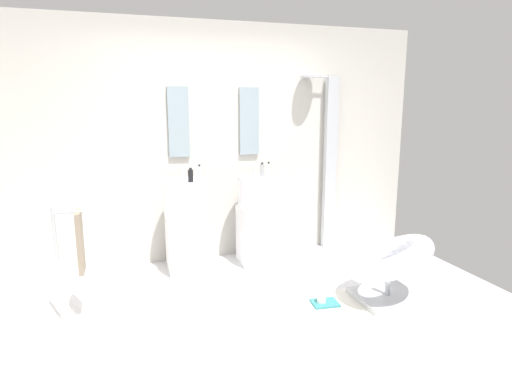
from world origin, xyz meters
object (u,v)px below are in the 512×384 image
object	(u,v)px
pedestal_sink_right	(258,218)
soap_bottle_white	(269,170)
shower_column	(329,160)
coffee_mug	(321,300)
lounge_chair	(389,264)
towel_rack	(77,245)
soap_bottle_black	(191,176)
pedestal_sink_left	(186,224)
soap_bottle_grey	(262,171)
magazine_teal	(325,303)
soap_bottle_clear	(200,173)

from	to	relation	value
pedestal_sink_right	soap_bottle_white	distance (m)	0.55
shower_column	coffee_mug	bearing A→B (deg)	-117.77
shower_column	lounge_chair	distance (m)	1.71
towel_rack	soap_bottle_black	size ratio (longest dim) A/B	6.70
coffee_mug	soap_bottle_black	bearing A→B (deg)	132.66
soap_bottle_black	pedestal_sink_left	bearing A→B (deg)	106.85
pedestal_sink_right	soap_bottle_grey	xyz separation A→B (m)	(0.01, -0.11, 0.54)
pedestal_sink_left	soap_bottle_black	xyz separation A→B (m)	(0.04, -0.13, 0.53)
shower_column	soap_bottle_white	xyz separation A→B (m)	(-0.86, -0.30, -0.04)
pedestal_sink_right	magazine_teal	size ratio (longest dim) A/B	4.67
soap_bottle_clear	soap_bottle_grey	bearing A→B (deg)	-5.68
coffee_mug	soap_bottle_black	size ratio (longest dim) A/B	0.57
pedestal_sink_left	towel_rack	size ratio (longest dim) A/B	1.13
towel_rack	coffee_mug	distance (m)	2.10
soap_bottle_white	pedestal_sink_right	bearing A→B (deg)	171.81
pedestal_sink_right	towel_rack	xyz separation A→B (m)	(-1.77, -0.79, 0.12)
pedestal_sink_left	magazine_teal	bearing A→B (deg)	-48.94
lounge_chair	soap_bottle_black	bearing A→B (deg)	144.08
coffee_mug	soap_bottle_clear	world-z (taller)	soap_bottle_clear
pedestal_sink_left	soap_bottle_white	bearing A→B (deg)	-1.04
lounge_chair	soap_bottle_white	size ratio (longest dim) A/B	7.25
shower_column	magazine_teal	xyz separation A→B (m)	(-0.73, -1.46, -1.06)
soap_bottle_white	soap_bottle_clear	bearing A→B (deg)	-177.45
coffee_mug	magazine_teal	bearing A→B (deg)	-13.12
coffee_mug	soap_bottle_grey	bearing A→B (deg)	100.88
towel_rack	lounge_chair	bearing A→B (deg)	-10.41
pedestal_sink_right	soap_bottle_clear	distance (m)	0.84
soap_bottle_grey	soap_bottle_black	bearing A→B (deg)	-178.45
soap_bottle_grey	towel_rack	bearing A→B (deg)	-159.28
coffee_mug	soap_bottle_black	distance (m)	1.72
pedestal_sink_right	soap_bottle_clear	xyz separation A→B (m)	(-0.64, -0.05, 0.54)
shower_column	lounge_chair	size ratio (longest dim) A/B	1.87
magazine_teal	soap_bottle_clear	size ratio (longest dim) A/B	1.44
pedestal_sink_right	towel_rack	world-z (taller)	pedestal_sink_right
soap_bottle_black	magazine_teal	bearing A→B (deg)	-46.64
shower_column	soap_bottle_clear	size ratio (longest dim) A/B	12.79
magazine_teal	soap_bottle_black	world-z (taller)	soap_bottle_black
coffee_mug	pedestal_sink_right	bearing A→B (deg)	100.25
shower_column	soap_bottle_white	size ratio (longest dim) A/B	13.54
shower_column	soap_bottle_black	world-z (taller)	shower_column
lounge_chair	towel_rack	distance (m)	2.64
pedestal_sink_right	soap_bottle_black	world-z (taller)	soap_bottle_black
pedestal_sink_right	shower_column	world-z (taller)	shower_column
towel_rack	soap_bottle_clear	size ratio (longest dim) A/B	5.93
magazine_teal	soap_bottle_white	bearing A→B (deg)	102.28
soap_bottle_grey	soap_bottle_white	size ratio (longest dim) A/B	1.07
magazine_teal	coffee_mug	world-z (taller)	coffee_mug
pedestal_sink_left	magazine_teal	size ratio (longest dim) A/B	4.67
pedestal_sink_left	lounge_chair	bearing A→B (deg)	-38.31
shower_column	soap_bottle_grey	xyz separation A→B (m)	(-0.97, -0.39, -0.03)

